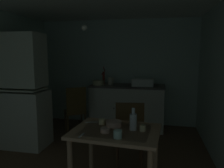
{
  "coord_description": "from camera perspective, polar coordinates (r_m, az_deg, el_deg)",
  "views": [
    {
      "loc": [
        0.91,
        -3.18,
        1.63
      ],
      "look_at": [
        0.24,
        0.06,
        1.16
      ],
      "focal_mm": 35.62,
      "sensor_mm": 36.0,
      "label": 1
    }
  ],
  "objects": [
    {
      "name": "dining_table",
      "position": [
        2.6,
        0.97,
        -14.07
      ],
      "size": [
        1.02,
        0.81,
        0.77
      ],
      "color": "tan",
      "rests_on": "ground"
    },
    {
      "name": "serving_bowl_wide",
      "position": [
        2.48,
        -1.79,
        -11.75
      ],
      "size": [
        0.1,
        0.1,
        0.05
      ],
      "primitive_type": "cylinder",
      "color": "tan",
      "rests_on": "dining_table"
    },
    {
      "name": "wall_back",
      "position": [
        5.13,
        1.38,
        3.03
      ],
      "size": [
        3.64,
        0.1,
        2.36
      ],
      "primitive_type": "cube",
      "color": "#B4C9B9",
      "rests_on": "ground"
    },
    {
      "name": "glass_bottle",
      "position": [
        2.54,
        5.45,
        -9.51
      ],
      "size": [
        0.08,
        0.08,
        0.25
      ],
      "color": "#B7BCC1",
      "rests_on": "dining_table"
    },
    {
      "name": "mixing_bowl_counter",
      "position": [
        4.82,
        -3.53,
        0.35
      ],
      "size": [
        0.25,
        0.25,
        0.09
      ],
      "primitive_type": "cylinder",
      "color": "beige",
      "rests_on": "counter_cabinet"
    },
    {
      "name": "teacup_cream",
      "position": [
        2.54,
        7.87,
        -11.15
      ],
      "size": [
        0.07,
        0.07,
        0.06
      ],
      "primitive_type": "cylinder",
      "color": "beige",
      "rests_on": "dining_table"
    },
    {
      "name": "ground_plane",
      "position": [
        3.69,
        -4.08,
        -18.2
      ],
      "size": [
        4.61,
        4.61,
        0.0
      ],
      "primitive_type": "plane",
      "color": "brown"
    },
    {
      "name": "pendant_bulb",
      "position": [
        3.26,
        -7.09,
        14.15
      ],
      "size": [
        0.08,
        0.08,
        0.08
      ],
      "primitive_type": "sphere",
      "color": "#F9EFCC"
    },
    {
      "name": "chair_far_side",
      "position": [
        3.19,
        4.52,
        -12.49
      ],
      "size": [
        0.45,
        0.45,
        0.97
      ],
      "color": "#4D301D",
      "rests_on": "ground"
    },
    {
      "name": "mug_tall",
      "position": [
        2.74,
        -2.62,
        -9.63
      ],
      "size": [
        0.08,
        0.08,
        0.06
      ],
      "primitive_type": "cylinder",
      "color": "beige",
      "rests_on": "dining_table"
    },
    {
      "name": "hutch_cabinet",
      "position": [
        4.12,
        -21.88,
        -2.53
      ],
      "size": [
        0.8,
        0.54,
        1.95
      ],
      "color": "beige",
      "rests_on": "ground"
    },
    {
      "name": "teacup_mint",
      "position": [
        2.32,
        1.47,
        -12.74
      ],
      "size": [
        0.09,
        0.09,
        0.08
      ],
      "primitive_type": "cylinder",
      "color": "#ADD1C1",
      "rests_on": "dining_table"
    },
    {
      "name": "teaspoon_near_bowl",
      "position": [
        2.42,
        -7.83,
        -12.91
      ],
      "size": [
        0.03,
        0.14,
        0.0
      ],
      "primitive_type": "cube",
      "rotation": [
        0.0,
        0.0,
        4.61
      ],
      "color": "beige",
      "rests_on": "dining_table"
    },
    {
      "name": "counter_cabinet",
      "position": [
        4.85,
        3.9,
        -5.82
      ],
      "size": [
        1.57,
        0.64,
        0.94
      ],
      "color": "beige",
      "rests_on": "ground"
    },
    {
      "name": "hand_pump",
      "position": [
        4.88,
        -2.19,
        1.89
      ],
      "size": [
        0.05,
        0.27,
        0.39
      ],
      "color": "maroon",
      "rests_on": "counter_cabinet"
    },
    {
      "name": "stoneware_crock",
      "position": [
        4.85,
        -0.35,
        0.76
      ],
      "size": [
        0.12,
        0.12,
        0.15
      ],
      "primitive_type": "cylinder",
      "color": "beige",
      "rests_on": "counter_cabinet"
    },
    {
      "name": "sink_basin",
      "position": [
        4.71,
        7.94,
        0.48
      ],
      "size": [
        0.44,
        0.34,
        0.15
      ],
      "color": "white",
      "rests_on": "counter_cabinet"
    },
    {
      "name": "soup_bowl_small",
      "position": [
        2.68,
        0.5,
        -10.11
      ],
      "size": [
        0.18,
        0.18,
        0.06
      ],
      "primitive_type": "cylinder",
      "color": "tan",
      "rests_on": "dining_table"
    },
    {
      "name": "table_knife",
      "position": [
        2.83,
        -4.88,
        -9.72
      ],
      "size": [
        0.2,
        0.06,
        0.0
      ],
      "primitive_type": "cube",
      "rotation": [
        0.0,
        0.0,
        3.38
      ],
      "color": "silver",
      "rests_on": "dining_table"
    },
    {
      "name": "chair_by_counter",
      "position": [
        4.47,
        -9.36,
        -6.52
      ],
      "size": [
        0.55,
        0.55,
        0.97
      ],
      "color": "#4E3719",
      "rests_on": "ground"
    }
  ]
}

